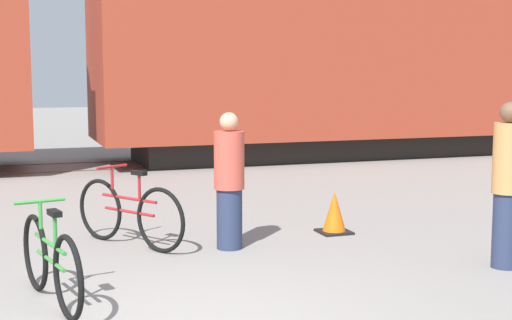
# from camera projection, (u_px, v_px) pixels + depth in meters

# --- Properties ---
(freight_train) EXTENTS (51.83, 3.15, 5.56)m
(freight_train) POSITION_uv_depth(u_px,v_px,m) (61.00, 34.00, 15.33)
(freight_train) COLOR black
(freight_train) RESTS_ON ground_plane
(rail_near) EXTENTS (63.83, 0.07, 0.01)m
(rail_near) POSITION_uv_depth(u_px,v_px,m) (68.00, 171.00, 15.01)
(rail_near) COLOR #4C4238
(rail_near) RESTS_ON ground_plane
(rail_far) EXTENTS (63.83, 0.07, 0.01)m
(rail_far) POSITION_uv_depth(u_px,v_px,m) (63.00, 163.00, 16.36)
(rail_far) COLOR #4C4238
(rail_far) RESTS_ON ground_plane
(bicycle_maroon) EXTENTS (1.03, 1.55, 0.95)m
(bicycle_maroon) POSITION_uv_depth(u_px,v_px,m) (129.00, 213.00, 8.49)
(bicycle_maroon) COLOR black
(bicycle_maroon) RESTS_ON ground_plane
(bicycle_green) EXTENTS (0.51, 1.70, 0.91)m
(bicycle_green) POSITION_uv_depth(u_px,v_px,m) (51.00, 262.00, 6.34)
(bicycle_green) COLOR black
(bicycle_green) RESTS_ON ground_plane
(person_in_tan) EXTENTS (0.32, 0.32, 1.76)m
(person_in_tan) POSITION_uv_depth(u_px,v_px,m) (507.00, 185.00, 7.48)
(person_in_tan) COLOR #283351
(person_in_tan) RESTS_ON ground_plane
(person_in_red) EXTENTS (0.36, 0.36, 1.61)m
(person_in_red) POSITION_uv_depth(u_px,v_px,m) (229.00, 181.00, 8.32)
(person_in_red) COLOR #283351
(person_in_red) RESTS_ON ground_plane
(traffic_cone) EXTENTS (0.40, 0.40, 0.55)m
(traffic_cone) POSITION_uv_depth(u_px,v_px,m) (334.00, 214.00, 9.21)
(traffic_cone) COLOR black
(traffic_cone) RESTS_ON ground_plane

